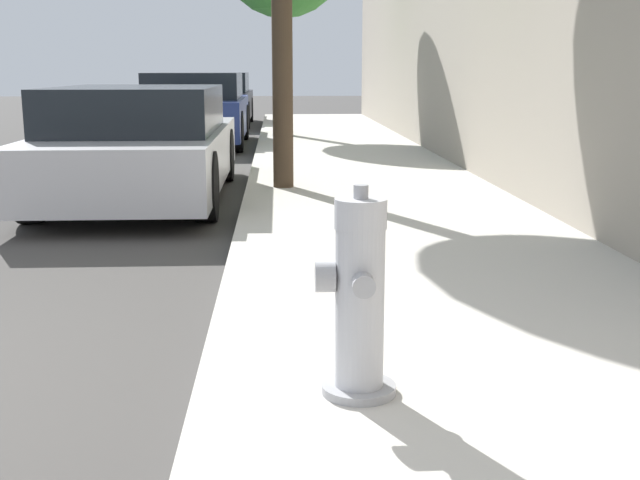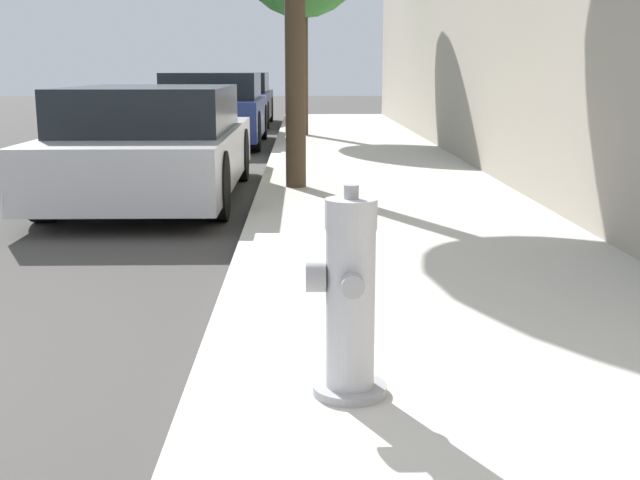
{
  "view_description": "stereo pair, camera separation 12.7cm",
  "coord_description": "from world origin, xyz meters",
  "px_view_note": "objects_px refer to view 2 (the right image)",
  "views": [
    {
      "loc": [
        2.36,
        -2.95,
        1.4
      ],
      "look_at": [
        2.58,
        1.23,
        0.51
      ],
      "focal_mm": 45.0,
      "sensor_mm": 36.0,
      "label": 1
    },
    {
      "loc": [
        2.48,
        -2.95,
        1.4
      ],
      "look_at": [
        2.58,
        1.23,
        0.51
      ],
      "focal_mm": 45.0,
      "sensor_mm": 36.0,
      "label": 2
    }
  ],
  "objects_px": {
    "fire_hydrant": "(349,300)",
    "parked_car_mid": "(214,110)",
    "parked_car_far": "(237,100)",
    "parked_car_near": "(155,144)"
  },
  "relations": [
    {
      "from": "parked_car_far",
      "to": "parked_car_near",
      "type": "bearing_deg",
      "value": -89.8
    },
    {
      "from": "fire_hydrant",
      "to": "parked_car_mid",
      "type": "bearing_deg",
      "value": 98.51
    },
    {
      "from": "fire_hydrant",
      "to": "parked_car_near",
      "type": "xyz_separation_m",
      "value": [
        -1.78,
        5.8,
        0.08
      ]
    },
    {
      "from": "fire_hydrant",
      "to": "parked_car_mid",
      "type": "xyz_separation_m",
      "value": [
        -1.81,
        12.09,
        0.13
      ]
    },
    {
      "from": "parked_car_mid",
      "to": "parked_car_far",
      "type": "bearing_deg",
      "value": 90.14
    },
    {
      "from": "parked_car_far",
      "to": "parked_car_mid",
      "type": "bearing_deg",
      "value": -89.86
    },
    {
      "from": "fire_hydrant",
      "to": "parked_car_mid",
      "type": "distance_m",
      "value": 12.22
    },
    {
      "from": "parked_car_near",
      "to": "parked_car_mid",
      "type": "relative_size",
      "value": 1.12
    },
    {
      "from": "fire_hydrant",
      "to": "parked_car_near",
      "type": "bearing_deg",
      "value": 107.09
    },
    {
      "from": "parked_car_mid",
      "to": "parked_car_far",
      "type": "distance_m",
      "value": 5.48
    }
  ]
}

